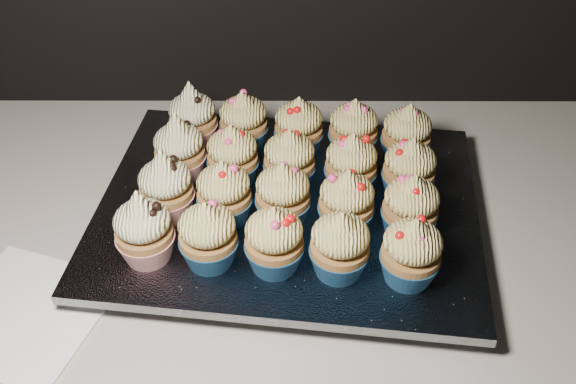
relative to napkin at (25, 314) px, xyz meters
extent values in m
cube|color=beige|center=(0.15, 0.12, -0.02)|extent=(2.44, 0.64, 0.04)
cube|color=white|center=(0.00, 0.00, 0.00)|extent=(0.20, 0.20, 0.00)
cube|color=black|center=(0.28, 0.14, 0.01)|extent=(0.45, 0.36, 0.02)
cube|color=silver|center=(0.28, 0.14, 0.03)|extent=(0.49, 0.40, 0.01)
cone|color=#AC171A|center=(0.13, 0.06, 0.05)|extent=(0.06, 0.06, 0.03)
ellipsoid|color=#FDECB2|center=(0.13, 0.06, 0.09)|extent=(0.06, 0.06, 0.04)
cone|color=#FDECB2|center=(0.13, 0.06, 0.11)|extent=(0.03, 0.03, 0.03)
cone|color=navy|center=(0.20, 0.05, 0.05)|extent=(0.06, 0.06, 0.03)
ellipsoid|color=#F7DA7D|center=(0.20, 0.05, 0.09)|extent=(0.06, 0.06, 0.04)
cone|color=#F7DA7D|center=(0.20, 0.05, 0.11)|extent=(0.03, 0.03, 0.02)
cone|color=navy|center=(0.27, 0.04, 0.05)|extent=(0.06, 0.06, 0.03)
ellipsoid|color=#F7DA7D|center=(0.27, 0.04, 0.09)|extent=(0.06, 0.06, 0.04)
cone|color=#F7DA7D|center=(0.27, 0.04, 0.11)|extent=(0.03, 0.03, 0.02)
cone|color=navy|center=(0.33, 0.03, 0.05)|extent=(0.06, 0.06, 0.03)
ellipsoid|color=#F7DA7D|center=(0.33, 0.03, 0.09)|extent=(0.06, 0.06, 0.04)
cone|color=#F7DA7D|center=(0.33, 0.03, 0.11)|extent=(0.03, 0.03, 0.02)
cone|color=navy|center=(0.41, 0.03, 0.05)|extent=(0.06, 0.06, 0.03)
ellipsoid|color=#F7DA7D|center=(0.41, 0.03, 0.09)|extent=(0.06, 0.06, 0.04)
cone|color=#F7DA7D|center=(0.41, 0.03, 0.11)|extent=(0.03, 0.03, 0.02)
cone|color=#AC171A|center=(0.14, 0.12, 0.05)|extent=(0.06, 0.06, 0.03)
ellipsoid|color=#FDECB2|center=(0.14, 0.12, 0.09)|extent=(0.06, 0.06, 0.04)
cone|color=#FDECB2|center=(0.14, 0.12, 0.11)|extent=(0.03, 0.03, 0.03)
cone|color=navy|center=(0.21, 0.12, 0.05)|extent=(0.06, 0.06, 0.03)
ellipsoid|color=#F7DA7D|center=(0.21, 0.12, 0.09)|extent=(0.06, 0.06, 0.04)
cone|color=#F7DA7D|center=(0.21, 0.12, 0.11)|extent=(0.03, 0.03, 0.02)
cone|color=navy|center=(0.27, 0.11, 0.05)|extent=(0.06, 0.06, 0.03)
ellipsoid|color=#F7DA7D|center=(0.27, 0.11, 0.09)|extent=(0.06, 0.06, 0.04)
cone|color=#F7DA7D|center=(0.27, 0.11, 0.11)|extent=(0.03, 0.03, 0.02)
cone|color=navy|center=(0.34, 0.10, 0.05)|extent=(0.06, 0.06, 0.03)
ellipsoid|color=#F7DA7D|center=(0.34, 0.10, 0.09)|extent=(0.06, 0.06, 0.04)
cone|color=#F7DA7D|center=(0.34, 0.10, 0.11)|extent=(0.03, 0.03, 0.02)
cone|color=navy|center=(0.41, 0.09, 0.05)|extent=(0.06, 0.06, 0.03)
ellipsoid|color=#F7DA7D|center=(0.41, 0.09, 0.09)|extent=(0.06, 0.06, 0.04)
cone|color=#F7DA7D|center=(0.41, 0.09, 0.11)|extent=(0.03, 0.03, 0.02)
cone|color=#AC171A|center=(0.15, 0.19, 0.05)|extent=(0.06, 0.06, 0.03)
ellipsoid|color=#FDECB2|center=(0.15, 0.19, 0.09)|extent=(0.06, 0.06, 0.04)
cone|color=#FDECB2|center=(0.15, 0.19, 0.11)|extent=(0.03, 0.03, 0.03)
cone|color=navy|center=(0.21, 0.18, 0.05)|extent=(0.06, 0.06, 0.03)
ellipsoid|color=#F7DA7D|center=(0.21, 0.18, 0.09)|extent=(0.06, 0.06, 0.04)
cone|color=#F7DA7D|center=(0.21, 0.18, 0.11)|extent=(0.03, 0.03, 0.02)
cone|color=navy|center=(0.28, 0.18, 0.05)|extent=(0.06, 0.06, 0.03)
ellipsoid|color=#F7DA7D|center=(0.28, 0.18, 0.09)|extent=(0.06, 0.06, 0.04)
cone|color=#F7DA7D|center=(0.28, 0.18, 0.11)|extent=(0.03, 0.03, 0.02)
cone|color=navy|center=(0.35, 0.17, 0.05)|extent=(0.06, 0.06, 0.03)
ellipsoid|color=#F7DA7D|center=(0.35, 0.17, 0.09)|extent=(0.06, 0.06, 0.04)
cone|color=#F7DA7D|center=(0.35, 0.17, 0.11)|extent=(0.03, 0.03, 0.02)
cone|color=navy|center=(0.42, 0.16, 0.05)|extent=(0.06, 0.06, 0.03)
ellipsoid|color=#F7DA7D|center=(0.42, 0.16, 0.09)|extent=(0.06, 0.06, 0.04)
cone|color=#F7DA7D|center=(0.42, 0.16, 0.11)|extent=(0.03, 0.03, 0.02)
cone|color=#AC171A|center=(0.16, 0.26, 0.05)|extent=(0.06, 0.06, 0.03)
ellipsoid|color=#FDECB2|center=(0.16, 0.26, 0.09)|extent=(0.06, 0.06, 0.04)
cone|color=#FDECB2|center=(0.16, 0.26, 0.11)|extent=(0.03, 0.03, 0.03)
cone|color=navy|center=(0.22, 0.26, 0.05)|extent=(0.06, 0.06, 0.03)
ellipsoid|color=#F7DA7D|center=(0.22, 0.26, 0.09)|extent=(0.06, 0.06, 0.04)
cone|color=#F7DA7D|center=(0.22, 0.26, 0.11)|extent=(0.03, 0.03, 0.02)
cone|color=navy|center=(0.29, 0.24, 0.05)|extent=(0.06, 0.06, 0.03)
ellipsoid|color=#F7DA7D|center=(0.29, 0.24, 0.09)|extent=(0.06, 0.06, 0.04)
cone|color=#F7DA7D|center=(0.29, 0.24, 0.11)|extent=(0.03, 0.03, 0.02)
cone|color=navy|center=(0.36, 0.24, 0.05)|extent=(0.06, 0.06, 0.03)
ellipsoid|color=#F7DA7D|center=(0.36, 0.24, 0.09)|extent=(0.06, 0.06, 0.04)
cone|color=#F7DA7D|center=(0.36, 0.24, 0.11)|extent=(0.03, 0.03, 0.02)
cone|color=navy|center=(0.43, 0.23, 0.05)|extent=(0.06, 0.06, 0.03)
ellipsoid|color=#F7DA7D|center=(0.43, 0.23, 0.09)|extent=(0.06, 0.06, 0.04)
cone|color=#F7DA7D|center=(0.43, 0.23, 0.11)|extent=(0.03, 0.03, 0.02)
camera|label=1|loc=(0.28, -0.43, 0.54)|focal=40.00mm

